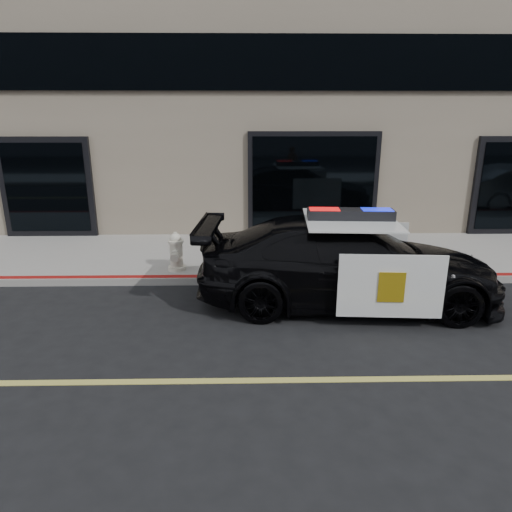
{
  "coord_description": "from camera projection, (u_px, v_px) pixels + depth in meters",
  "views": [
    {
      "loc": [
        -2.74,
        -5.12,
        3.26
      ],
      "look_at": [
        -2.6,
        2.2,
        1.0
      ],
      "focal_mm": 32.0,
      "sensor_mm": 36.0,
      "label": 1
    }
  ],
  "objects": [
    {
      "name": "ground",
      "position": [
        460.0,
        379.0,
        5.9
      ],
      "size": [
        120.0,
        120.0,
        0.0
      ],
      "primitive_type": "plane",
      "color": "black",
      "rests_on": "ground"
    },
    {
      "name": "sidewalk_n",
      "position": [
        362.0,
        255.0,
        10.9
      ],
      "size": [
        60.0,
        3.5,
        0.15
      ],
      "primitive_type": "cube",
      "color": "gray",
      "rests_on": "ground"
    },
    {
      "name": "building_n",
      "position": [
        334.0,
        23.0,
        14.16
      ],
      "size": [
        60.0,
        7.0,
        12.0
      ],
      "primitive_type": "cube",
      "color": "#756856",
      "rests_on": "ground"
    },
    {
      "name": "police_car",
      "position": [
        348.0,
        262.0,
        8.07
      ],
      "size": [
        2.84,
        5.56,
        1.73
      ],
      "color": "black",
      "rests_on": "ground"
    },
    {
      "name": "fire_hydrant",
      "position": [
        176.0,
        253.0,
        9.48
      ],
      "size": [
        0.37,
        0.51,
        0.82
      ],
      "color": "beige",
      "rests_on": "sidewalk_n"
    }
  ]
}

